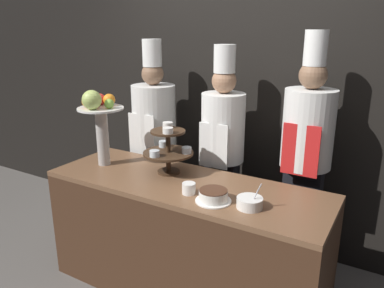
% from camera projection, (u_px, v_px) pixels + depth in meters
% --- Properties ---
extents(wall_back, '(10.00, 0.06, 2.80)m').
position_uv_depth(wall_back, '(243.00, 87.00, 3.20)').
color(wall_back, black).
rests_on(wall_back, ground_plane).
extents(buffet_counter, '(1.98, 0.67, 0.86)m').
position_uv_depth(buffet_counter, '(185.00, 238.00, 2.69)').
color(buffet_counter, '#422819').
rests_on(buffet_counter, ground_plane).
extents(tiered_stand, '(0.36, 0.36, 0.36)m').
position_uv_depth(tiered_stand, '(168.00, 148.00, 2.69)').
color(tiered_stand, '#3D2819').
rests_on(tiered_stand, buffet_counter).
extents(fruit_pedestal, '(0.34, 0.34, 0.59)m').
position_uv_depth(fruit_pedestal, '(99.00, 114.00, 2.79)').
color(fruit_pedestal, '#B2ADA8').
rests_on(fruit_pedestal, buffet_counter).
extents(cake_round, '(0.22, 0.22, 0.08)m').
position_uv_depth(cake_round, '(213.00, 196.00, 2.27)').
color(cake_round, white).
rests_on(cake_round, buffet_counter).
extents(cup_white, '(0.09, 0.09, 0.07)m').
position_uv_depth(cup_white, '(189.00, 188.00, 2.38)').
color(cup_white, white).
rests_on(cup_white, buffet_counter).
extents(serving_bowl_near, '(0.16, 0.16, 0.17)m').
position_uv_depth(serving_bowl_near, '(250.00, 203.00, 2.19)').
color(serving_bowl_near, white).
rests_on(serving_bowl_near, buffet_counter).
extents(chef_left, '(0.38, 0.38, 1.79)m').
position_uv_depth(chef_left, '(154.00, 135.00, 3.34)').
color(chef_left, '#28282D').
rests_on(chef_left, ground_plane).
extents(chef_center_left, '(0.35, 0.35, 1.76)m').
position_uv_depth(chef_center_left, '(223.00, 146.00, 3.01)').
color(chef_center_left, black).
rests_on(chef_center_left, ground_plane).
extents(chef_center_right, '(0.36, 0.36, 1.87)m').
position_uv_depth(chef_center_right, '(306.00, 153.00, 2.68)').
color(chef_center_right, black).
rests_on(chef_center_right, ground_plane).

